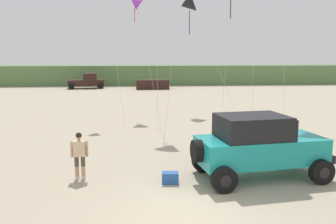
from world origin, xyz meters
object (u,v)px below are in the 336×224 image
jeep (259,145)px  kite_pink_ribbon (137,4)px  kite_blue_swept (192,6)px  distant_pickup (87,81)px  person_watching (79,153)px  cooler_box (170,178)px  distant_sedan (153,84)px

jeep → kite_pink_ribbon: (-4.28, 14.31, 6.71)m
kite_blue_swept → distant_pickup: bearing=119.3°
person_watching → distant_pickup: bearing=97.8°
distant_pickup → kite_blue_swept: (10.93, -19.45, 7.08)m
person_watching → cooler_box: 3.28m
person_watching → kite_pink_ribbon: (1.98, 13.91, 6.97)m
person_watching → kite_pink_ribbon: 15.68m
person_watching → jeep: bearing=-3.7°
distant_pickup → kite_blue_swept: bearing=-60.7°
cooler_box → jeep: bearing=8.8°
jeep → distant_sedan: 33.62m
distant_pickup → kite_blue_swept: 23.41m
distant_pickup → cooler_box: bearing=-77.5°
distant_pickup → kite_pink_ribbon: kite_pink_ribbon is taller
distant_pickup → distant_sedan: distant_pickup is taller
kite_pink_ribbon → distant_pickup: bearing=107.9°
jeep → kite_blue_swept: kite_blue_swept is taller
cooler_box → kite_pink_ribbon: bearing=97.9°
jeep → kite_pink_ribbon: size_ratio=0.58×
kite_pink_ribbon → cooler_box: bearing=-85.5°
jeep → kite_blue_swept: (-0.12, 15.80, 6.81)m
person_watching → kite_pink_ribbon: size_ratio=0.19×
cooler_box → distant_sedan: size_ratio=0.13×
distant_sedan → kite_blue_swept: kite_blue_swept is taller
person_watching → cooler_box: size_ratio=2.98×
person_watching → cooler_box: person_watching is taller
jeep → kite_pink_ribbon: bearing=106.7°
distant_pickup → kite_pink_ribbon: size_ratio=0.57×
cooler_box → distant_sedan: bearing=92.3°
person_watching → distant_sedan: (3.79, 33.13, -0.34)m
distant_pickup → distant_sedan: size_ratio=1.16×
distant_pickup → distant_sedan: 8.76m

